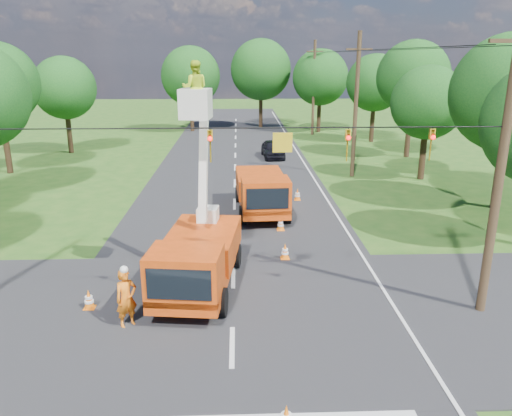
{
  "coord_description": "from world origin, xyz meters",
  "views": [
    {
      "loc": [
        0.24,
        -13.07,
        8.39
      ],
      "look_at": [
        0.93,
        5.82,
        2.6
      ],
      "focal_mm": 35.0,
      "sensor_mm": 36.0,
      "label": 1
    }
  ],
  "objects_px": {
    "second_truck": "(262,191)",
    "distant_car": "(273,149)",
    "bucket_truck": "(198,246)",
    "traffic_cone_3": "(281,224)",
    "tree_far_c": "(320,77)",
    "tree_left_f": "(64,88)",
    "tree_right_d": "(413,77)",
    "tree_right_b": "(510,93)",
    "traffic_cone_7": "(297,195)",
    "tree_right_e": "(375,83)",
    "tree_right_c": "(428,103)",
    "tree_far_a": "(191,76)",
    "traffic_cone_2": "(285,251)",
    "pole_right_near": "(501,165)",
    "pole_right_far": "(314,87)",
    "traffic_cone_4": "(89,299)",
    "pole_right_mid": "(356,105)",
    "tree_far_b": "(261,70)",
    "ground_worker": "(126,298)"
  },
  "relations": [
    {
      "from": "distant_car",
      "to": "tree_far_a",
      "type": "bearing_deg",
      "value": 113.82
    },
    {
      "from": "traffic_cone_7",
      "to": "tree_right_e",
      "type": "height_order",
      "value": "tree_right_e"
    },
    {
      "from": "second_truck",
      "to": "distant_car",
      "type": "bearing_deg",
      "value": 81.12
    },
    {
      "from": "tree_left_f",
      "to": "tree_far_b",
      "type": "distance_m",
      "value": 23.3
    },
    {
      "from": "traffic_cone_3",
      "to": "traffic_cone_4",
      "type": "bearing_deg",
      "value": -132.96
    },
    {
      "from": "tree_right_b",
      "to": "tree_right_e",
      "type": "xyz_separation_m",
      "value": [
        -1.2,
        23.0,
        -0.62
      ]
    },
    {
      "from": "bucket_truck",
      "to": "tree_right_c",
      "type": "xyz_separation_m",
      "value": [
        14.46,
        17.04,
        3.57
      ]
    },
    {
      "from": "traffic_cone_4",
      "to": "tree_right_d",
      "type": "distance_m",
      "value": 33.57
    },
    {
      "from": "bucket_truck",
      "to": "tree_right_c",
      "type": "distance_m",
      "value": 22.63
    },
    {
      "from": "tree_right_c",
      "to": "tree_far_a",
      "type": "distance_m",
      "value": 30.13
    },
    {
      "from": "bucket_truck",
      "to": "traffic_cone_3",
      "type": "xyz_separation_m",
      "value": [
        3.59,
        6.45,
        -1.39
      ]
    },
    {
      "from": "distant_car",
      "to": "tree_left_f",
      "type": "bearing_deg",
      "value": 167.32
    },
    {
      "from": "traffic_cone_7",
      "to": "traffic_cone_3",
      "type": "bearing_deg",
      "value": -105.23
    },
    {
      "from": "traffic_cone_3",
      "to": "traffic_cone_7",
      "type": "relative_size",
      "value": 1.0
    },
    {
      "from": "tree_right_c",
      "to": "traffic_cone_2",
      "type": "bearing_deg",
      "value": -127.63
    },
    {
      "from": "tree_right_d",
      "to": "tree_far_c",
      "type": "distance_m",
      "value": 15.92
    },
    {
      "from": "traffic_cone_2",
      "to": "tree_left_f",
      "type": "bearing_deg",
      "value": 123.95
    },
    {
      "from": "bucket_truck",
      "to": "traffic_cone_2",
      "type": "height_order",
      "value": "bucket_truck"
    },
    {
      "from": "traffic_cone_3",
      "to": "tree_far_c",
      "type": "relative_size",
      "value": 0.08
    },
    {
      "from": "traffic_cone_4",
      "to": "tree_far_c",
      "type": "distance_m",
      "value": 44.22
    },
    {
      "from": "traffic_cone_4",
      "to": "tree_right_c",
      "type": "bearing_deg",
      "value": 45.4
    },
    {
      "from": "traffic_cone_2",
      "to": "tree_right_b",
      "type": "height_order",
      "value": "tree_right_b"
    },
    {
      "from": "pole_right_mid",
      "to": "traffic_cone_3",
      "type": "bearing_deg",
      "value": -118.03
    },
    {
      "from": "pole_right_mid",
      "to": "pole_right_far",
      "type": "xyz_separation_m",
      "value": [
        0.0,
        20.0,
        0.0
      ]
    },
    {
      "from": "tree_right_b",
      "to": "second_truck",
      "type": "bearing_deg",
      "value": -177.0
    },
    {
      "from": "distant_car",
      "to": "tree_right_c",
      "type": "height_order",
      "value": "tree_right_c"
    },
    {
      "from": "traffic_cone_2",
      "to": "pole_right_near",
      "type": "distance_m",
      "value": 9.2
    },
    {
      "from": "pole_right_mid",
      "to": "tree_left_f",
      "type": "bearing_deg",
      "value": 156.77
    },
    {
      "from": "pole_right_mid",
      "to": "tree_right_b",
      "type": "distance_m",
      "value": 10.39
    },
    {
      "from": "bucket_truck",
      "to": "pole_right_far",
      "type": "height_order",
      "value": "pole_right_far"
    },
    {
      "from": "bucket_truck",
      "to": "tree_right_d",
      "type": "height_order",
      "value": "tree_right_d"
    },
    {
      "from": "distant_car",
      "to": "traffic_cone_2",
      "type": "height_order",
      "value": "distant_car"
    },
    {
      "from": "distant_car",
      "to": "pole_right_mid",
      "type": "distance_m",
      "value": 9.86
    },
    {
      "from": "ground_worker",
      "to": "distant_car",
      "type": "bearing_deg",
      "value": 39.1
    },
    {
      "from": "tree_right_b",
      "to": "traffic_cone_4",
      "type": "bearing_deg",
      "value": -150.24
    },
    {
      "from": "second_truck",
      "to": "tree_far_c",
      "type": "relative_size",
      "value": 0.73
    },
    {
      "from": "pole_right_far",
      "to": "ground_worker",
      "type": "bearing_deg",
      "value": -106.31
    },
    {
      "from": "tree_right_b",
      "to": "tree_right_c",
      "type": "distance_m",
      "value": 7.31
    },
    {
      "from": "traffic_cone_2",
      "to": "pole_right_near",
      "type": "relative_size",
      "value": 0.07
    },
    {
      "from": "tree_left_f",
      "to": "tree_far_c",
      "type": "height_order",
      "value": "tree_far_c"
    },
    {
      "from": "tree_right_d",
      "to": "tree_right_b",
      "type": "bearing_deg",
      "value": -89.24
    },
    {
      "from": "distant_car",
      "to": "tree_right_d",
      "type": "height_order",
      "value": "tree_right_d"
    },
    {
      "from": "distant_car",
      "to": "traffic_cone_2",
      "type": "distance_m",
      "value": 22.38
    },
    {
      "from": "ground_worker",
      "to": "tree_right_d",
      "type": "bearing_deg",
      "value": 19.13
    },
    {
      "from": "tree_right_c",
      "to": "tree_right_e",
      "type": "relative_size",
      "value": 0.91
    },
    {
      "from": "traffic_cone_7",
      "to": "tree_far_c",
      "type": "relative_size",
      "value": 0.08
    },
    {
      "from": "traffic_cone_7",
      "to": "tree_right_e",
      "type": "bearing_deg",
      "value": 64.74
    },
    {
      "from": "pole_right_mid",
      "to": "tree_right_b",
      "type": "height_order",
      "value": "pole_right_mid"
    },
    {
      "from": "traffic_cone_3",
      "to": "tree_far_c",
      "type": "height_order",
      "value": "tree_far_c"
    },
    {
      "from": "pole_right_near",
      "to": "tree_right_d",
      "type": "distance_m",
      "value": 27.77
    }
  ]
}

